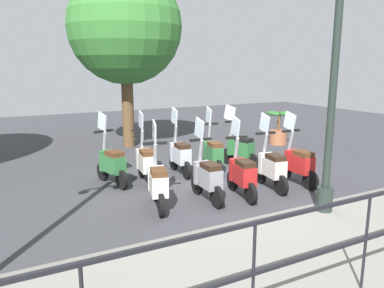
% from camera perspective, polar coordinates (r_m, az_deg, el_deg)
% --- Properties ---
extents(ground_plane, '(28.00, 28.00, 0.00)m').
position_cam_1_polar(ground_plane, '(8.11, 3.81, -6.16)').
color(ground_plane, '#38383D').
extents(promenade_walkway, '(2.20, 20.00, 0.15)m').
position_cam_1_polar(promenade_walkway, '(5.82, 20.61, -13.64)').
color(promenade_walkway, gray).
rests_on(promenade_walkway, ground_plane).
extents(lamp_post_near, '(0.26, 0.90, 4.05)m').
position_cam_1_polar(lamp_post_near, '(6.27, 20.54, 5.92)').
color(lamp_post_near, '#232D28').
rests_on(lamp_post_near, promenade_walkway).
extents(tree_distant, '(3.39, 3.39, 5.32)m').
position_cam_1_polar(tree_distant, '(11.76, -10.17, 17.08)').
color(tree_distant, brown).
rests_on(tree_distant, ground_plane).
extents(potted_palm, '(1.06, 0.66, 1.05)m').
position_cam_1_polar(potted_palm, '(12.42, 13.03, 2.01)').
color(potted_palm, '#9E5B3D').
rests_on(potted_palm, ground_plane).
extents(scooter_near_0, '(1.23, 0.44, 1.54)m').
position_cam_1_polar(scooter_near_0, '(8.27, 15.85, -2.75)').
color(scooter_near_0, black).
rests_on(scooter_near_0, ground_plane).
extents(scooter_near_1, '(1.23, 0.45, 1.54)m').
position_cam_1_polar(scooter_near_1, '(7.84, 11.98, -3.36)').
color(scooter_near_1, black).
rests_on(scooter_near_1, ground_plane).
extents(scooter_near_2, '(1.23, 0.47, 1.54)m').
position_cam_1_polar(scooter_near_2, '(7.27, 7.59, -4.40)').
color(scooter_near_2, black).
rests_on(scooter_near_2, ground_plane).
extents(scooter_near_3, '(1.23, 0.44, 1.54)m').
position_cam_1_polar(scooter_near_3, '(7.02, 2.29, -4.90)').
color(scooter_near_3, black).
rests_on(scooter_near_3, ground_plane).
extents(scooter_near_4, '(1.21, 0.52, 1.54)m').
position_cam_1_polar(scooter_near_4, '(6.68, -5.25, -5.81)').
color(scooter_near_4, black).
rests_on(scooter_near_4, ground_plane).
extents(scooter_far_0, '(1.20, 0.53, 1.54)m').
position_cam_1_polar(scooter_far_0, '(9.45, 7.22, -0.59)').
color(scooter_far_0, black).
rests_on(scooter_far_0, ground_plane).
extents(scooter_far_1, '(1.22, 0.49, 1.54)m').
position_cam_1_polar(scooter_far_1, '(8.88, 3.19, -1.33)').
color(scooter_far_1, black).
rests_on(scooter_far_1, ground_plane).
extents(scooter_far_2, '(1.23, 0.44, 1.54)m').
position_cam_1_polar(scooter_far_2, '(8.72, -1.86, -1.56)').
color(scooter_far_2, black).
rests_on(scooter_far_2, ground_plane).
extents(scooter_far_3, '(1.23, 0.44, 1.54)m').
position_cam_1_polar(scooter_far_3, '(8.12, -7.09, -2.65)').
color(scooter_far_3, black).
rests_on(scooter_far_3, ground_plane).
extents(scooter_far_4, '(1.22, 0.51, 1.54)m').
position_cam_1_polar(scooter_far_4, '(8.12, -12.16, -2.83)').
color(scooter_far_4, black).
rests_on(scooter_far_4, ground_plane).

